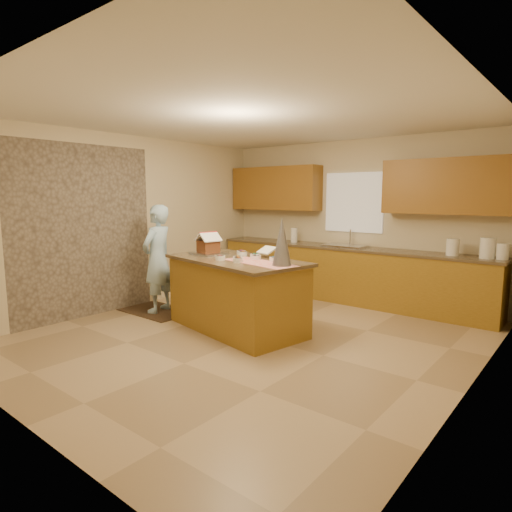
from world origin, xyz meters
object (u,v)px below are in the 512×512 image
at_px(island_base, 236,296).
at_px(gingerbread_house, 208,245).
at_px(tinsel_tree, 282,242).
at_px(boy, 158,259).

bearing_deg(island_base, gingerbread_house, -174.81).
bearing_deg(island_base, tinsel_tree, 3.67).
bearing_deg(tinsel_tree, boy, -179.79).
height_order(boy, gingerbread_house, boy).
bearing_deg(boy, gingerbread_house, 85.71).
bearing_deg(gingerbread_house, boy, -169.89).
xyz_separation_m(boy, gingerbread_house, (0.92, 0.16, 0.26)).
distance_m(tinsel_tree, boy, 2.33).
bearing_deg(boy, island_base, 79.77).
bearing_deg(gingerbread_house, tinsel_tree, -6.49).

